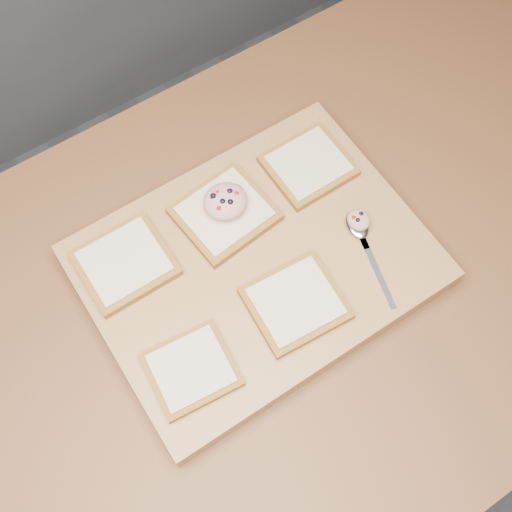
{
  "coord_description": "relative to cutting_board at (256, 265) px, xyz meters",
  "views": [
    {
      "loc": [
        -0.31,
        -0.28,
        1.77
      ],
      "look_at": [
        -0.11,
        0.04,
        0.95
      ],
      "focal_mm": 45.0,
      "sensor_mm": 36.0,
      "label": 1
    }
  ],
  "objects": [
    {
      "name": "island_counter",
      "position": [
        0.11,
        -0.04,
        -0.47
      ],
      "size": [
        2.0,
        0.8,
        0.9
      ],
      "color": "slate",
      "rests_on": "ground"
    },
    {
      "name": "bread_near_left",
      "position": [
        -0.16,
        -0.09,
        0.03
      ],
      "size": [
        0.12,
        0.11,
        0.02
      ],
      "color": "olive",
      "rests_on": "cutting_board"
    },
    {
      "name": "spoon",
      "position": [
        0.15,
        -0.05,
        0.02
      ],
      "size": [
        0.06,
        0.16,
        0.01
      ],
      "color": "silver",
      "rests_on": "cutting_board"
    },
    {
      "name": "bread_far_left",
      "position": [
        -0.16,
        0.09,
        0.03
      ],
      "size": [
        0.12,
        0.11,
        0.02
      ],
      "color": "olive",
      "rests_on": "cutting_board"
    },
    {
      "name": "bread_near_center",
      "position": [
        0.01,
        -0.09,
        0.03
      ],
      "size": [
        0.13,
        0.12,
        0.02
      ],
      "color": "olive",
      "rests_on": "cutting_board"
    },
    {
      "name": "cutting_board",
      "position": [
        0.0,
        0.0,
        0.0
      ],
      "size": [
        0.47,
        0.36,
        0.04
      ],
      "primitive_type": "cube",
      "color": "tan",
      "rests_on": "island_counter"
    },
    {
      "name": "tuna_salad_dollop",
      "position": [
        0.01,
        0.09,
        0.05
      ],
      "size": [
        0.06,
        0.06,
        0.03
      ],
      "color": "#DE9F8E",
      "rests_on": "bread_far_center"
    },
    {
      "name": "spoon_salad",
      "position": [
        0.15,
        -0.04,
        0.04
      ],
      "size": [
        0.03,
        0.04,
        0.02
      ],
      "color": "#DE9F8E",
      "rests_on": "spoon"
    },
    {
      "name": "ground",
      "position": [
        0.11,
        -0.04,
        -0.92
      ],
      "size": [
        4.0,
        4.0,
        0.0
      ],
      "primitive_type": "plane",
      "color": "#515459",
      "rests_on": "ground"
    },
    {
      "name": "bread_far_center",
      "position": [
        -0.0,
        0.08,
        0.03
      ],
      "size": [
        0.14,
        0.13,
        0.02
      ],
      "color": "olive",
      "rests_on": "cutting_board"
    },
    {
      "name": "bread_far_right",
      "position": [
        0.15,
        0.08,
        0.03
      ],
      "size": [
        0.12,
        0.11,
        0.02
      ],
      "color": "olive",
      "rests_on": "cutting_board"
    }
  ]
}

